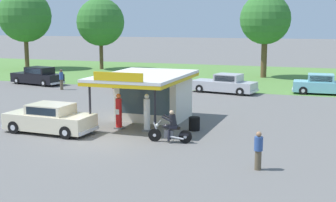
# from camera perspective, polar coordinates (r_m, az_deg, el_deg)

# --- Properties ---
(ground_plane) EXTENTS (300.00, 300.00, 0.00)m
(ground_plane) POSITION_cam_1_polar(r_m,az_deg,el_deg) (23.06, -8.25, -4.88)
(ground_plane) COLOR slate
(grass_verge_strip) EXTENTS (120.00, 24.00, 0.01)m
(grass_verge_strip) POSITION_cam_1_polar(r_m,az_deg,el_deg) (51.16, 7.45, 3.11)
(grass_verge_strip) COLOR #56843D
(grass_verge_strip) RESTS_ON ground
(service_station_kiosk) EXTENTS (4.51, 6.82, 3.29)m
(service_station_kiosk) POSITION_cam_1_polar(r_m,az_deg,el_deg) (27.50, -2.02, 1.11)
(service_station_kiosk) COLOR silver
(service_station_kiosk) RESTS_ON ground
(gas_pump_nearside) EXTENTS (0.44, 0.44, 1.93)m
(gas_pump_nearside) POSITION_cam_1_polar(r_m,az_deg,el_deg) (25.41, -6.04, -1.44)
(gas_pump_nearside) COLOR slate
(gas_pump_nearside) RESTS_ON ground
(gas_pump_offside) EXTENTS (0.44, 0.44, 2.00)m
(gas_pump_offside) POSITION_cam_1_polar(r_m,az_deg,el_deg) (24.76, -2.60, -1.61)
(gas_pump_offside) COLOR slate
(gas_pump_offside) RESTS_ON ground
(motorcycle_with_rider) EXTENTS (2.15, 0.70, 1.58)m
(motorcycle_with_rider) POSITION_cam_1_polar(r_m,az_deg,el_deg) (22.46, 0.33, -3.46)
(motorcycle_with_rider) COLOR black
(motorcycle_with_rider) RESTS_ON ground
(featured_classic_sedan) EXTENTS (4.95, 2.16, 1.53)m
(featured_classic_sedan) POSITION_cam_1_polar(r_m,az_deg,el_deg) (25.22, -14.23, -2.16)
(featured_classic_sedan) COLOR beige
(featured_classic_sedan) RESTS_ON ground
(parked_car_second_row_spare) EXTENTS (5.60, 2.82, 1.57)m
(parked_car_second_row_spare) POSITION_cam_1_polar(r_m,az_deg,el_deg) (38.50, 6.95, 2.04)
(parked_car_second_row_spare) COLOR #B7B7BC
(parked_car_second_row_spare) RESTS_ON ground
(parked_car_back_row_centre) EXTENTS (5.29, 2.13, 1.61)m
(parked_car_back_row_centre) POSITION_cam_1_polar(r_m,az_deg,el_deg) (39.60, 18.59, 1.85)
(parked_car_back_row_centre) COLOR #7AC6D1
(parked_car_back_row_centre) RESTS_ON ground
(parked_car_back_row_centre_left) EXTENTS (5.56, 2.87, 1.64)m
(parked_car_back_row_centre_left) POSITION_cam_1_polar(r_m,az_deg,el_deg) (45.03, -15.64, 2.91)
(parked_car_back_row_centre_left) COLOR black
(parked_car_back_row_centre_left) RESTS_ON ground
(parked_car_back_row_left) EXTENTS (4.90, 1.92, 1.50)m
(parked_car_back_row_left) POSITION_cam_1_polar(r_m,az_deg,el_deg) (39.41, -3.13, 2.23)
(parked_car_back_row_left) COLOR #993819
(parked_car_back_row_left) RESTS_ON ground
(bystander_standing_back_lot) EXTENTS (0.38, 0.38, 1.75)m
(bystander_standing_back_lot) POSITION_cam_1_polar(r_m,az_deg,el_deg) (40.95, -12.90, 2.66)
(bystander_standing_back_lot) COLOR brown
(bystander_standing_back_lot) RESTS_ON ground
(bystander_chatting_near_pumps) EXTENTS (0.34, 0.34, 1.54)m
(bystander_chatting_near_pumps) POSITION_cam_1_polar(r_m,az_deg,el_deg) (18.66, 10.98, -5.88)
(bystander_chatting_near_pumps) COLOR brown
(bystander_chatting_near_pumps) RESTS_ON ground
(tree_oak_far_right) EXTENTS (5.78, 5.78, 8.63)m
(tree_oak_far_right) POSITION_cam_1_polar(r_m,az_deg,el_deg) (58.06, -8.12, 9.42)
(tree_oak_far_right) COLOR brown
(tree_oak_far_right) RESTS_ON ground
(tree_oak_far_left) EXTENTS (5.21, 5.21, 8.66)m
(tree_oak_far_left) POSITION_cam_1_polar(r_m,az_deg,el_deg) (49.68, 11.79, 9.74)
(tree_oak_far_left) COLOR brown
(tree_oak_far_left) RESTS_ON ground
(tree_oak_centre) EXTENTS (6.38, 6.38, 9.68)m
(tree_oak_centre) POSITION_cam_1_polar(r_m,az_deg,el_deg) (60.22, -17.09, 9.90)
(tree_oak_centre) COLOR brown
(tree_oak_centre) RESTS_ON ground
(spare_tire_stack) EXTENTS (0.60, 0.60, 0.72)m
(spare_tire_stack) POSITION_cam_1_polar(r_m,az_deg,el_deg) (25.03, 3.23, -2.79)
(spare_tire_stack) COLOR black
(spare_tire_stack) RESTS_ON ground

